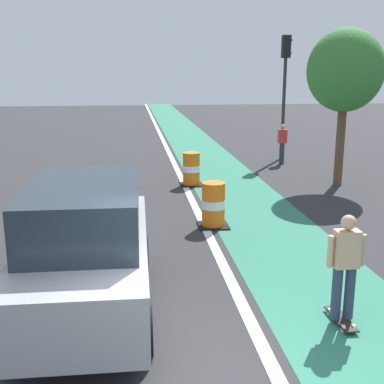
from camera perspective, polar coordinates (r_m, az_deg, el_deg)
bike_lane_strip at (r=17.82m, az=3.46°, el=1.93°), size 2.50×80.00×0.01m
lane_divider_stripe at (r=17.61m, az=-1.34°, el=1.82°), size 0.20×80.00×0.01m
skateboarder_on_lane at (r=7.59m, az=17.34°, el=-8.21°), size 0.57×0.80×1.69m
parked_suv_nearest at (r=7.82m, az=-12.10°, el=-6.23°), size 1.97×4.63×2.04m
traffic_barrel_front at (r=11.86m, az=2.50°, el=-1.54°), size 0.73×0.73×1.09m
traffic_barrel_mid at (r=16.17m, az=-0.07°, el=2.64°), size 0.73×0.73×1.09m
traffic_light_corner at (r=21.31m, az=10.75°, el=13.15°), size 0.41×0.32×5.10m
pedestrian_crossing at (r=20.20m, az=10.42°, el=5.63°), size 0.34×0.20×1.61m
street_tree_sidewalk at (r=16.65m, az=17.36°, el=13.21°), size 2.40×2.40×5.00m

